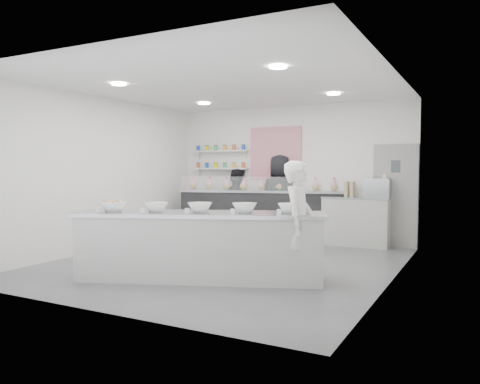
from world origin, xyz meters
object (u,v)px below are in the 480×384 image
object	(u,v)px
back_bar	(261,215)
espresso_machine	(378,188)
staff_right	(280,197)
woman_prep	(298,223)
staff_left	(236,203)
espresso_ledge	(356,222)
prep_counter	(200,246)

from	to	relation	value
back_bar	espresso_machine	size ratio (longest dim) A/B	7.36
espresso_machine	staff_right	size ratio (longest dim) A/B	0.26
back_bar	woman_prep	xyz separation A→B (m)	(2.15, -3.38, 0.30)
staff_left	back_bar	bearing A→B (deg)	162.66
espresso_ledge	staff_right	distance (m)	1.78
back_bar	woman_prep	distance (m)	4.02
espresso_ledge	espresso_machine	xyz separation A→B (m)	(0.44, 0.00, 0.70)
woman_prep	espresso_ledge	bearing A→B (deg)	-4.57
back_bar	espresso_ledge	world-z (taller)	back_bar
back_bar	staff_left	xyz separation A→B (m)	(-0.77, 0.25, 0.23)
espresso_machine	woman_prep	size ratio (longest dim) A/B	0.29
woman_prep	staff_right	xyz separation A→B (m)	(-1.81, 3.63, 0.10)
woman_prep	staff_left	size ratio (longest dim) A/B	1.08
woman_prep	staff_right	world-z (taller)	staff_right
espresso_machine	staff_left	xyz separation A→B (m)	(-3.29, 0.06, -0.41)
prep_counter	woman_prep	distance (m)	1.47
espresso_ledge	staff_left	xyz separation A→B (m)	(-2.84, 0.06, 0.29)
prep_counter	staff_left	size ratio (longest dim) A/B	2.26
staff_left	staff_right	world-z (taller)	staff_right
staff_left	staff_right	size ratio (longest dim) A/B	0.83
back_bar	espresso_ledge	size ratio (longest dim) A/B	2.65
espresso_ledge	staff_left	bearing A→B (deg)	178.89
prep_counter	espresso_machine	bearing A→B (deg)	44.92
prep_counter	woman_prep	size ratio (longest dim) A/B	2.09
prep_counter	staff_left	bearing A→B (deg)	89.75
espresso_ledge	staff_right	xyz separation A→B (m)	(-1.72, 0.06, 0.45)
woman_prep	prep_counter	bearing A→B (deg)	99.50
staff_right	prep_counter	bearing A→B (deg)	88.15
prep_counter	espresso_ledge	distance (m)	4.16
prep_counter	woman_prep	bearing A→B (deg)	-6.07
back_bar	staff_right	bearing A→B (deg)	21.48
espresso_ledge	woman_prep	xyz separation A→B (m)	(0.08, -3.58, 0.35)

